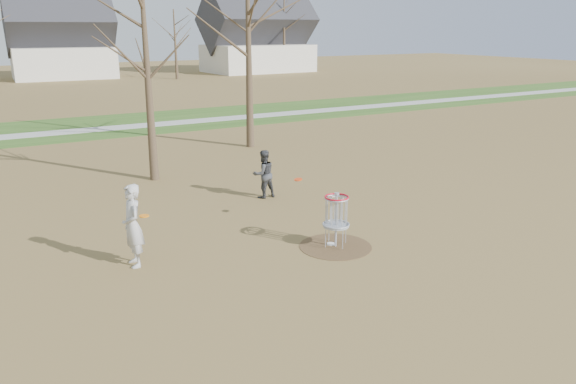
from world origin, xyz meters
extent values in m
plane|color=brown|center=(0.00, 0.00, 0.00)|extent=(160.00, 160.00, 0.00)
cube|color=#2D5119|center=(0.00, 21.00, 0.01)|extent=(160.00, 8.00, 0.01)
cube|color=#9E9E99|center=(0.00, 20.00, 0.01)|extent=(160.00, 1.50, 0.01)
cylinder|color=#47331E|center=(0.00, 0.00, 0.01)|extent=(1.80, 1.80, 0.01)
imported|color=#B3B3B3|center=(-4.60, 1.32, 0.95)|extent=(0.46, 0.70, 1.91)
imported|color=#35373B|center=(0.38, 4.62, 0.77)|extent=(0.77, 0.61, 1.54)
cylinder|color=white|center=(-0.02, 0.16, 0.02)|extent=(0.22, 0.22, 0.02)
cylinder|color=#F73E0D|center=(0.05, 1.91, 1.27)|extent=(0.22, 0.22, 0.06)
cylinder|color=orange|center=(-4.38, 1.13, 1.21)|extent=(0.22, 0.22, 0.02)
cylinder|color=#9EA3AD|center=(0.00, 0.00, 0.68)|extent=(0.05, 0.05, 1.35)
cylinder|color=#9EA3AD|center=(0.00, 0.00, 0.55)|extent=(0.64, 0.64, 0.04)
torus|color=#9EA3AD|center=(0.00, 0.00, 1.25)|extent=(0.60, 0.60, 0.04)
torus|color=red|center=(0.00, 0.00, 1.28)|extent=(0.60, 0.60, 0.04)
cone|color=#382B1E|center=(-2.00, 8.50, 3.75)|extent=(0.32, 0.32, 7.50)
cone|color=#382B1E|center=(3.50, 12.00, 4.25)|extent=(0.36, 0.36, 8.50)
cone|color=#382B1E|center=(12.00, 47.00, 3.50)|extent=(0.32, 0.32, 7.00)
cone|color=#382B1E|center=(26.00, 49.00, 4.25)|extent=(0.38, 0.38, 8.50)
cube|color=silver|center=(2.00, 54.00, 1.60)|extent=(10.24, 7.34, 3.20)
pyramid|color=#2D2D33|center=(2.00, 54.00, 4.98)|extent=(10.74, 7.36, 3.55)
cube|color=silver|center=(24.00, 52.00, 1.60)|extent=(12.40, 8.62, 3.20)
pyramid|color=#2D2D33|center=(24.00, 52.00, 5.23)|extent=(13.00, 8.65, 4.06)
camera|label=1|loc=(-7.42, -10.67, 5.22)|focal=35.00mm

